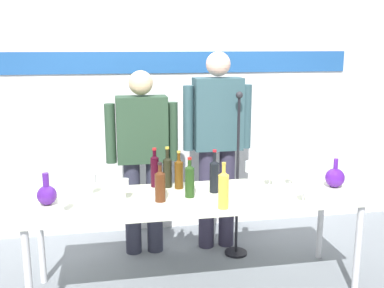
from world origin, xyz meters
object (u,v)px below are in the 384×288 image
(wine_glass_right_1, at_px, (249,167))
(wine_glass_right_3, at_px, (270,171))
(wine_glass_left_0, at_px, (62,198))
(decanter_blue_right, at_px, (335,177))
(display_table, at_px, (196,203))
(wine_bottle_1, at_px, (160,185))
(wine_bottle_0, at_px, (179,173))
(wine_glass_right_2, at_px, (306,178))
(wine_bottle_6, at_px, (155,169))
(decanter_blue_left, at_px, (47,194))
(presenter_right, at_px, (217,138))
(wine_glass_right_4, at_px, (290,172))
(wine_bottle_4, at_px, (223,189))
(wine_bottle_3, at_px, (214,175))
(wine_glass_left_1, at_px, (92,180))
(wine_bottle_2, at_px, (190,180))
(wine_glass_right_0, at_px, (304,187))
(presenter_left, at_px, (142,151))
(wine_bottle_5, at_px, (167,170))
(microphone_stand, at_px, (237,203))
(wine_glass_left_2, at_px, (125,185))

(wine_glass_right_1, relative_size, wine_glass_right_3, 0.96)
(wine_glass_left_0, height_order, wine_glass_right_1, wine_glass_right_1)
(decanter_blue_right, distance_m, wine_glass_right_1, 0.67)
(display_table, distance_m, wine_bottle_1, 0.33)
(wine_bottle_0, xyz_separation_m, wine_glass_right_1, (0.59, 0.10, -0.01))
(display_table, xyz_separation_m, wine_glass_left_0, (-0.93, -0.16, 0.15))
(wine_glass_right_2, bearing_deg, wine_bottle_6, 162.79)
(decanter_blue_left, bearing_deg, wine_bottle_0, 11.45)
(presenter_right, xyz_separation_m, wine_glass_right_4, (0.45, -0.58, -0.17))
(wine_bottle_6, bearing_deg, wine_bottle_4, -54.47)
(wine_bottle_3, distance_m, wine_glass_left_1, 0.91)
(wine_bottle_2, xyz_separation_m, wine_glass_right_0, (0.76, -0.26, -0.02))
(wine_bottle_2, height_order, wine_glass_left_1, wine_bottle_2)
(presenter_left, height_order, wine_bottle_2, presenter_left)
(wine_bottle_5, bearing_deg, display_table, -54.71)
(wine_glass_right_0, distance_m, wine_glass_right_1, 0.62)
(wine_bottle_1, height_order, wine_glass_right_1, wine_bottle_1)
(presenter_right, height_order, wine_bottle_4, presenter_right)
(presenter_right, xyz_separation_m, wine_bottle_3, (-0.18, -0.65, -0.14))
(decanter_blue_right, height_order, wine_glass_right_4, decanter_blue_right)
(decanter_blue_left, bearing_deg, wine_bottle_4, -14.03)
(wine_glass_right_4, bearing_deg, decanter_blue_right, -19.57)
(decanter_blue_right, distance_m, wine_bottle_6, 1.40)
(wine_bottle_6, bearing_deg, decanter_blue_right, -11.15)
(presenter_left, height_order, wine_bottle_6, presenter_left)
(wine_bottle_5, bearing_deg, wine_bottle_6, 163.54)
(display_table, xyz_separation_m, presenter_right, (0.33, 0.70, 0.33))
(wine_bottle_6, distance_m, wine_glass_left_1, 0.49)
(display_table, bearing_deg, wine_bottle_6, 134.51)
(wine_bottle_6, bearing_deg, wine_glass_right_1, 1.74)
(wine_bottle_5, bearing_deg, microphone_stand, 21.52)
(wine_glass_right_1, bearing_deg, wine_bottle_1, -154.31)
(wine_bottle_1, height_order, wine_bottle_5, wine_bottle_5)
(display_table, relative_size, wine_bottle_3, 7.44)
(wine_glass_left_1, bearing_deg, decanter_blue_right, -5.05)
(wine_glass_right_4, bearing_deg, wine_glass_left_1, 178.14)
(wine_bottle_6, bearing_deg, wine_glass_left_2, -133.00)
(microphone_stand, bearing_deg, wine_glass_left_2, -153.68)
(wine_bottle_4, bearing_deg, wine_glass_right_4, 32.26)
(wine_bottle_0, bearing_deg, wine_bottle_6, 156.47)
(wine_glass_right_3, bearing_deg, wine_glass_right_1, 122.10)
(presenter_left, relative_size, wine_bottle_2, 5.44)
(wine_glass_right_4, distance_m, microphone_stand, 0.62)
(presenter_right, bearing_deg, wine_glass_left_2, -140.84)
(wine_bottle_1, xyz_separation_m, wine_bottle_4, (0.40, -0.22, 0.02))
(wine_glass_left_2, distance_m, wine_glass_right_3, 1.13)
(display_table, relative_size, wine_glass_left_2, 15.98)
(wine_bottle_3, height_order, wine_bottle_6, wine_bottle_3)
(wine_bottle_4, bearing_deg, wine_glass_left_1, 152.51)
(wine_glass_right_3, relative_size, wine_glass_right_4, 1.10)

